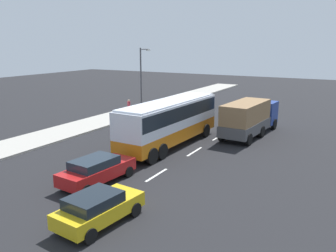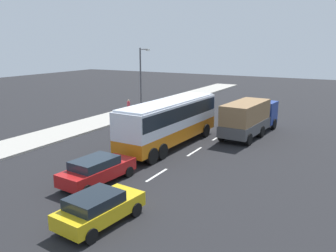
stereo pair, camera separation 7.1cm
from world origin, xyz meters
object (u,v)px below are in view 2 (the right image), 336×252
Objects in this scene: car_red_compact at (97,170)px; pedestrian_near_curb at (129,106)px; car_yellow_taxi at (99,208)px; cargo_truck at (249,117)px; coach_bus at (170,118)px; street_lamp at (142,76)px.

car_red_compact is 2.92× the size of pedestrian_near_curb.
car_yellow_taxi is 4.69m from car_red_compact.
car_yellow_taxi is at bearing -179.71° from cargo_truck.
street_lamp reaches higher than coach_bus.
pedestrian_near_curb reaches higher than car_yellow_taxi.
cargo_truck is (6.10, -4.32, -0.55)m from coach_bus.
coach_bus reaches higher than cargo_truck.
coach_bus reaches higher than car_yellow_taxi.
pedestrian_near_curb is (7.95, 9.44, -1.08)m from coach_bus.
car_red_compact is (3.54, 3.08, 0.03)m from car_yellow_taxi.
coach_bus is 12.44m from car_yellow_taxi.
car_yellow_taxi is at bearing -151.30° from street_lamp.
street_lamp is (17.44, 8.40, 3.40)m from car_red_compact.
coach_bus is 7.50m from cargo_truck.
street_lamp is at bearing -134.39° from pedestrian_near_curb.
car_yellow_taxi is 24.16m from street_lamp.
coach_bus is at bearing 140.07° from pedestrian_near_curb.
street_lamp reaches higher than car_yellow_taxi.
coach_bus is at bearing 5.06° from car_red_compact.
coach_bus is 6.73× the size of pedestrian_near_curb.
car_yellow_taxi is at bearing 122.35° from pedestrian_near_curb.
car_yellow_taxi is 2.58× the size of pedestrian_near_curb.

